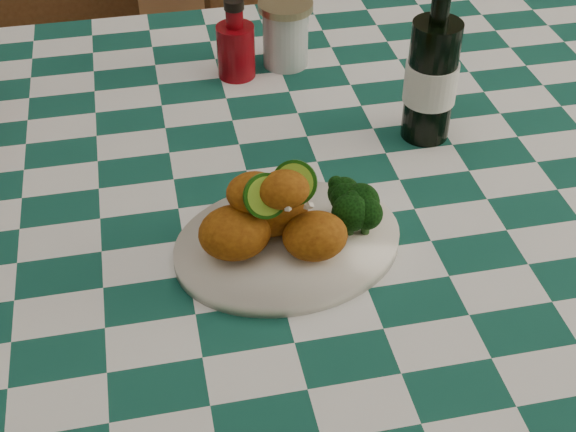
{
  "coord_description": "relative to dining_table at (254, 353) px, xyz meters",
  "views": [
    {
      "loc": [
        -0.13,
        -0.9,
        1.46
      ],
      "look_at": [
        0.02,
        -0.17,
        0.84
      ],
      "focal_mm": 50.0,
      "sensor_mm": 36.0,
      "label": 1
    }
  ],
  "objects": [
    {
      "name": "fried_chicken_pile",
      "position": [
        0.02,
        -0.17,
        0.46
      ],
      "size": [
        0.16,
        0.12,
        0.11
      ],
      "primitive_type": null,
      "color": "#9E580F",
      "rests_on": "plate"
    },
    {
      "name": "beer_bottle",
      "position": [
        0.28,
        0.03,
        0.52
      ],
      "size": [
        0.1,
        0.1,
        0.25
      ],
      "primitive_type": null,
      "rotation": [
        0.0,
        0.0,
        0.37
      ],
      "color": "black",
      "rests_on": "dining_table"
    },
    {
      "name": "mason_jar",
      "position": [
        0.12,
        0.29,
        0.45
      ],
      "size": [
        0.11,
        0.11,
        0.11
      ],
      "primitive_type": null,
      "rotation": [
        0.0,
        0.0,
        -0.34
      ],
      "color": "#B2BCBA",
      "rests_on": "dining_table"
    },
    {
      "name": "ketchup_bottle",
      "position": [
        0.03,
        0.26,
        0.46
      ],
      "size": [
        0.08,
        0.08,
        0.13
      ],
      "primitive_type": null,
      "rotation": [
        0.0,
        0.0,
        -0.31
      ],
      "color": "maroon",
      "rests_on": "dining_table"
    },
    {
      "name": "wooden_chair_left",
      "position": [
        -0.26,
        0.73,
        0.05
      ],
      "size": [
        0.52,
        0.53,
        0.89
      ],
      "primitive_type": null,
      "rotation": [
        0.0,
        0.0,
        0.31
      ],
      "color": "#472814",
      "rests_on": "ground"
    },
    {
      "name": "wooden_chair_right",
      "position": [
        0.27,
        0.7,
        0.02
      ],
      "size": [
        0.47,
        0.49,
        0.82
      ],
      "primitive_type": null,
      "rotation": [
        0.0,
        0.0,
        0.29
      ],
      "color": "#472814",
      "rests_on": "ground"
    },
    {
      "name": "broccoli_side",
      "position": [
        0.1,
        -0.16,
        0.44
      ],
      "size": [
        0.07,
        0.07,
        0.05
      ],
      "primitive_type": null,
      "color": "black",
      "rests_on": "plate"
    },
    {
      "name": "dining_table",
      "position": [
        0.0,
        0.0,
        0.0
      ],
      "size": [
        1.66,
        1.06,
        0.79
      ],
      "primitive_type": null,
      "color": "#124A3D",
      "rests_on": "ground"
    },
    {
      "name": "plate",
      "position": [
        0.02,
        -0.17,
        0.4
      ],
      "size": [
        0.32,
        0.27,
        0.02
      ],
      "primitive_type": null,
      "rotation": [
        0.0,
        0.0,
        0.16
      ],
      "color": "silver",
      "rests_on": "dining_table"
    }
  ]
}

